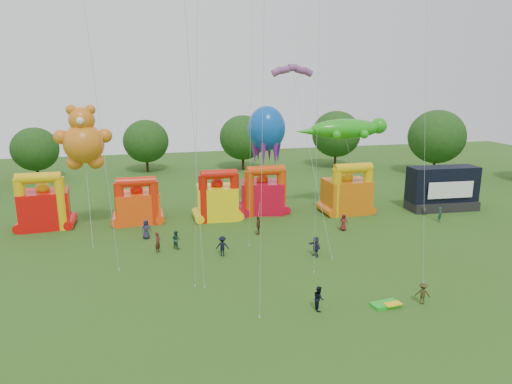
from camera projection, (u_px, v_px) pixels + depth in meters
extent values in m
plane|color=#2E5317|center=(322.00, 354.00, 26.26)|extent=(160.00, 160.00, 0.00)
cylinder|color=#352314|center=(434.00, 164.00, 76.71)|extent=(0.44, 0.44, 3.72)
ellipsoid|color=#1C4013|center=(437.00, 137.00, 75.64)|extent=(9.30, 9.30, 8.89)
cylinder|color=#352314|center=(335.00, 157.00, 83.78)|extent=(0.44, 0.44, 3.51)
ellipsoid|color=#1C4013|center=(336.00, 134.00, 82.77)|extent=(8.77, 8.78, 8.39)
cylinder|color=#352314|center=(243.00, 160.00, 81.51)|extent=(0.44, 0.44, 3.30)
ellipsoid|color=#1C4013|center=(243.00, 138.00, 80.56)|extent=(8.25, 8.25, 7.88)
cylinder|color=#352314|center=(147.00, 163.00, 79.40)|extent=(0.44, 0.44, 3.09)
ellipsoid|color=#1C4013|center=(146.00, 141.00, 78.51)|extent=(7.73, 7.72, 7.38)
cylinder|color=#352314|center=(38.00, 171.00, 72.54)|extent=(0.44, 0.44, 2.88)
ellipsoid|color=#1C4013|center=(35.00, 149.00, 71.71)|extent=(7.20, 7.20, 6.88)
cube|color=red|center=(45.00, 209.00, 48.87)|extent=(5.27, 4.38, 4.00)
cylinder|color=#E9B60C|center=(21.00, 206.00, 46.87)|extent=(1.08, 1.08, 5.71)
cylinder|color=#E9B60C|center=(61.00, 204.00, 47.79)|extent=(1.08, 1.08, 5.71)
cylinder|color=#E9B60C|center=(38.00, 178.00, 46.65)|extent=(4.38, 1.14, 1.14)
sphere|color=#E9B60C|center=(43.00, 188.00, 48.33)|extent=(1.40, 1.40, 1.40)
cube|color=#FE480D|center=(138.00, 207.00, 50.81)|extent=(4.91, 4.04, 3.40)
cylinder|color=red|center=(120.00, 205.00, 48.93)|extent=(1.03, 1.03, 4.86)
cylinder|color=red|center=(154.00, 203.00, 49.80)|extent=(1.03, 1.03, 4.86)
cylinder|color=red|center=(136.00, 182.00, 48.79)|extent=(4.16, 1.08, 1.08)
sphere|color=red|center=(137.00, 190.00, 50.34)|extent=(1.40, 1.40, 1.40)
cube|color=yellow|center=(217.00, 202.00, 51.99)|extent=(4.81, 3.99, 3.79)
cylinder|color=red|center=(203.00, 199.00, 50.14)|extent=(0.99, 0.99, 5.42)
cylinder|color=red|center=(235.00, 197.00, 50.99)|extent=(0.99, 0.99, 5.42)
cylinder|color=red|center=(219.00, 174.00, 49.93)|extent=(4.02, 1.04, 1.04)
sphere|color=red|center=(217.00, 184.00, 51.47)|extent=(1.40, 1.40, 1.40)
cube|color=red|center=(262.00, 197.00, 54.58)|extent=(5.71, 4.96, 3.76)
cylinder|color=#D13F0B|center=(249.00, 194.00, 52.57)|extent=(1.09, 1.09, 5.37)
cylinder|color=#D13F0B|center=(281.00, 192.00, 53.50)|extent=(1.09, 1.09, 5.37)
cylinder|color=#D13F0B|center=(266.00, 170.00, 52.40)|extent=(4.42, 1.15, 1.15)
sphere|color=#D13F0B|center=(262.00, 179.00, 54.06)|extent=(1.40, 1.40, 1.40)
cube|color=#D5620B|center=(346.00, 196.00, 54.51)|extent=(5.09, 4.09, 3.96)
cylinder|color=#E4AE0C|center=(336.00, 193.00, 52.46)|extent=(1.11, 1.11, 5.65)
cylinder|color=#E4AE0C|center=(367.00, 191.00, 53.40)|extent=(1.11, 1.11, 5.65)
cylinder|color=#E4AE0C|center=(353.00, 168.00, 52.26)|extent=(4.49, 1.17, 1.17)
sphere|color=#E4AE0C|center=(347.00, 177.00, 53.97)|extent=(1.40, 1.40, 1.40)
cube|color=black|center=(441.00, 205.00, 55.96)|extent=(8.60, 3.71, 1.10)
cube|color=black|center=(442.00, 184.00, 55.52)|extent=(8.57, 3.30, 4.20)
cube|color=white|center=(451.00, 190.00, 54.10)|extent=(5.79, 0.47, 1.97)
cylinder|color=black|center=(423.00, 211.00, 54.00)|extent=(0.30, 0.90, 0.90)
cylinder|color=black|center=(472.00, 207.00, 55.61)|extent=(0.30, 0.90, 0.90)
sphere|color=orange|center=(84.00, 143.00, 45.77)|extent=(3.99, 3.99, 3.99)
sphere|color=orange|center=(82.00, 120.00, 45.21)|extent=(2.54, 2.54, 2.54)
sphere|color=orange|center=(71.00, 110.00, 44.76)|extent=(1.00, 1.00, 1.00)
sphere|color=orange|center=(90.00, 110.00, 45.20)|extent=(1.00, 1.00, 1.00)
sphere|color=orange|center=(61.00, 137.00, 45.10)|extent=(1.45, 1.45, 1.45)
sphere|color=orange|center=(105.00, 136.00, 46.10)|extent=(1.45, 1.45, 1.45)
sphere|color=orange|center=(75.00, 162.00, 45.96)|extent=(1.63, 1.63, 1.63)
sphere|color=orange|center=(96.00, 161.00, 46.43)|extent=(1.63, 1.63, 1.63)
sphere|color=white|center=(80.00, 121.00, 44.06)|extent=(0.72, 0.72, 0.72)
ellipsoid|color=#239F16|center=(346.00, 129.00, 54.72)|extent=(9.02, 2.82, 2.40)
sphere|color=#239F16|center=(379.00, 126.00, 55.71)|extent=(1.94, 1.94, 1.94)
cone|color=#239F16|center=(310.00, 131.00, 53.66)|extent=(3.52, 1.41, 1.41)
sphere|color=#239F16|center=(353.00, 132.00, 56.59)|extent=(1.06, 1.06, 1.06)
sphere|color=#239F16|center=(364.00, 134.00, 53.94)|extent=(1.06, 1.06, 1.06)
sphere|color=#239F16|center=(327.00, 132.00, 55.75)|extent=(1.06, 1.06, 1.06)
sphere|color=#239F16|center=(337.00, 135.00, 53.09)|extent=(1.06, 1.06, 1.06)
ellipsoid|color=#0B4DAC|center=(267.00, 129.00, 55.50)|extent=(4.57, 4.57, 5.48)
cone|color=#591E8C|center=(278.00, 149.00, 56.45)|extent=(1.03, 1.03, 3.66)
cone|color=#591E8C|center=(269.00, 147.00, 57.48)|extent=(1.03, 1.03, 3.66)
cone|color=#591E8C|center=(258.00, 148.00, 57.13)|extent=(1.03, 1.03, 3.66)
cone|color=#591E8C|center=(255.00, 149.00, 55.74)|extent=(1.03, 1.03, 3.66)
cone|color=#591E8C|center=(263.00, 151.00, 54.71)|extent=(1.03, 1.03, 3.66)
cone|color=#591E8C|center=(275.00, 150.00, 55.06)|extent=(1.03, 1.03, 3.66)
cube|color=green|center=(385.00, 304.00, 31.90)|extent=(2.10, 1.22, 0.24)
cube|color=yellow|center=(393.00, 304.00, 31.68)|extent=(1.26, 0.73, 0.10)
imported|color=#28243C|center=(146.00, 229.00, 45.42)|extent=(1.10, 0.88, 1.96)
imported|color=#571E18|center=(158.00, 242.00, 41.75)|extent=(0.75, 0.86, 1.98)
imported|color=#1B432E|center=(176.00, 240.00, 42.76)|extent=(1.05, 1.07, 1.74)
imported|color=black|center=(222.00, 246.00, 40.92)|extent=(1.32, 0.92, 1.86)
imported|color=#43371A|center=(258.00, 225.00, 46.71)|extent=(0.93, 1.23, 1.94)
imported|color=#2A2B46|center=(316.00, 246.00, 40.83)|extent=(0.93, 1.80, 1.86)
imported|color=maroon|center=(343.00, 222.00, 47.92)|extent=(1.02, 0.82, 1.81)
imported|color=#1C4634|center=(440.00, 215.00, 50.95)|extent=(0.66, 0.73, 1.68)
imported|color=black|center=(319.00, 298.00, 31.21)|extent=(0.76, 0.92, 1.74)
imported|color=#363215|center=(423.00, 293.00, 32.10)|extent=(1.18, 1.05, 1.58)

